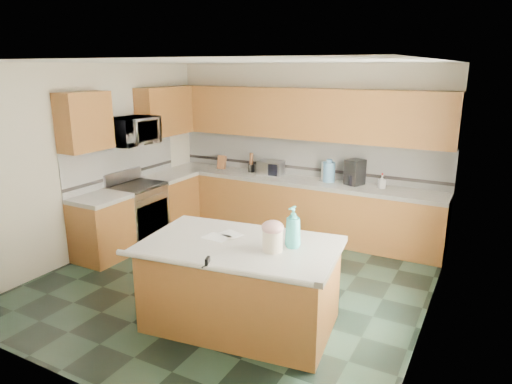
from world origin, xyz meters
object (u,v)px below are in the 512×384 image
Objects in this scene: knife_block at (222,162)px; toaster_oven at (271,168)px; soap_bottle_island at (293,227)px; island_base at (241,287)px; island_top at (240,246)px; treat_jar at (272,241)px; coffee_maker at (355,172)px.

toaster_oven is (0.95, 0.00, -0.00)m from knife_block.
knife_block is (-2.55, 2.70, -0.09)m from soap_bottle_island.
island_top reaches higher than island_base.
island_top is 3.51m from knife_block.
island_top is (0.00, 0.00, 0.46)m from island_base.
island_top is 4.92× the size of toaster_oven.
treat_jar reaches higher than island_base.
knife_block reaches higher than toaster_oven.
toaster_oven reaches higher than island_base.
knife_block is 0.61× the size of coffee_maker.
knife_block is at bearing -156.93° from coffee_maker.
soap_bottle_island is at bearing 8.85° from island_top.
treat_jar is 0.25m from soap_bottle_island.
treat_jar is 0.54× the size of coffee_maker.
soap_bottle_island is (0.51, 0.15, 0.24)m from island_top.
island_base is at bearing 155.10° from treat_jar.
soap_bottle_island is at bearing -63.74° from coffee_maker.
knife_block is at bearing 175.06° from toaster_oven.
knife_block is at bearing 142.47° from soap_bottle_island.
island_top is at bearing -154.37° from soap_bottle_island.
coffee_maker is at bearing 69.80° from treat_jar.
soap_bottle_island is 1.09× the size of coffee_maker.
knife_block is (-2.04, 2.86, 0.61)m from island_base.
toaster_oven is at bearing 103.18° from island_top.
soap_bottle_island is 1.79× the size of knife_block.
coffee_maker is at bearing -11.64° from knife_block.
treat_jar is 0.52× the size of toaster_oven.
soap_bottle_island is at bearing -59.09° from knife_block.
island_base is 0.95× the size of island_top.
soap_bottle_island reaches higher than coffee_maker.
knife_block is 0.95m from toaster_oven.
coffee_maker is (0.32, 2.89, 0.68)m from island_base.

